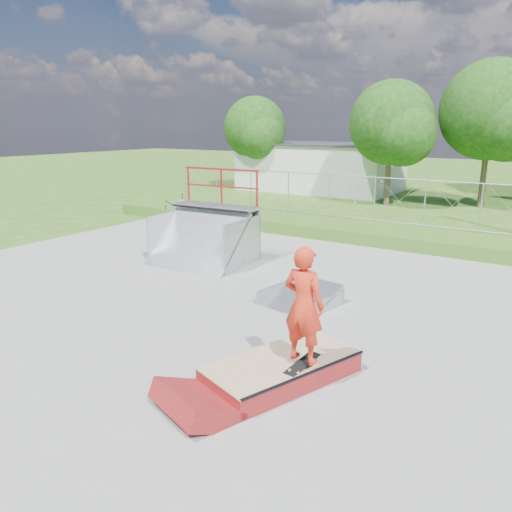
{
  "coord_description": "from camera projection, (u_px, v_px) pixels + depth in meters",
  "views": [
    {
      "loc": [
        6.93,
        -8.91,
        4.33
      ],
      "look_at": [
        0.26,
        1.32,
        1.1
      ],
      "focal_mm": 35.0,
      "sensor_mm": 36.0,
      "label": 1
    }
  ],
  "objects": [
    {
      "name": "tree_left_far",
      "position": [
        256.0,
        130.0,
        33.26
      ],
      "size": [
        4.42,
        4.16,
        6.18
      ],
      "color": "brown",
      "rests_on": "ground"
    },
    {
      "name": "skateboard",
      "position": [
        302.0,
        364.0,
        8.35
      ],
      "size": [
        0.32,
        0.82,
        0.13
      ],
      "primitive_type": "cube",
      "rotation": [
        0.14,
        0.0,
        -0.13
      ],
      "color": "black",
      "rests_on": "grind_box"
    },
    {
      "name": "concrete_pad",
      "position": [
        217.0,
        310.0,
        11.98
      ],
      "size": [
        20.0,
        16.0,
        0.04
      ],
      "primitive_type": "cube",
      "color": "gray",
      "rests_on": "ground"
    },
    {
      "name": "grind_box",
      "position": [
        281.0,
        370.0,
        8.66
      ],
      "size": [
        2.13,
        2.98,
        0.4
      ],
      "rotation": [
        0.0,
        0.0,
        -0.34
      ],
      "color": "maroon",
      "rests_on": "concrete_pad"
    },
    {
      "name": "quarter_pipe",
      "position": [
        201.0,
        218.0,
        15.65
      ],
      "size": [
        3.06,
        2.63,
        2.94
      ],
      "primitive_type": null,
      "rotation": [
        0.0,
        0.0,
        0.05
      ],
      "color": "#919498",
      "rests_on": "concrete_pad"
    },
    {
      "name": "utility_building_flat",
      "position": [
        321.0,
        168.0,
        33.64
      ],
      "size": [
        10.0,
        6.0,
        3.0
      ],
      "primitive_type": "cube",
      "color": "white",
      "rests_on": "ground"
    },
    {
      "name": "skater",
      "position": [
        304.0,
        309.0,
        8.1
      ],
      "size": [
        0.74,
        0.51,
        1.96
      ],
      "primitive_type": "imported",
      "rotation": [
        0.0,
        0.0,
        3.08
      ],
      "color": "red",
      "rests_on": "grind_box"
    },
    {
      "name": "tree_left_near",
      "position": [
        395.0,
        126.0,
        26.27
      ],
      "size": [
        4.76,
        4.48,
        6.65
      ],
      "color": "brown",
      "rests_on": "ground"
    },
    {
      "name": "flat_bank_ramp",
      "position": [
        300.0,
        296.0,
        12.26
      ],
      "size": [
        1.78,
        1.87,
        0.47
      ],
      "primitive_type": null,
      "rotation": [
        0.0,
        0.0,
        -0.17
      ],
      "color": "#919498",
      "rests_on": "concrete_pad"
    },
    {
      "name": "chain_link_fence",
      "position": [
        374.0,
        199.0,
        20.13
      ],
      "size": [
        20.0,
        0.06,
        1.8
      ],
      "primitive_type": null,
      "color": "#9B9FA4",
      "rests_on": "grass_berm"
    },
    {
      "name": "concrete_stairs",
      "position": [
        186.0,
        211.0,
        23.41
      ],
      "size": [
        1.5,
        1.6,
        0.8
      ],
      "primitive_type": null,
      "color": "gray",
      "rests_on": "ground"
    },
    {
      "name": "tree_center",
      "position": [
        496.0,
        114.0,
        25.32
      ],
      "size": [
        5.44,
        5.12,
        7.6
      ],
      "color": "brown",
      "rests_on": "ground"
    },
    {
      "name": "ground",
      "position": [
        217.0,
        310.0,
        11.98
      ],
      "size": [
        120.0,
        120.0,
        0.0
      ],
      "primitive_type": "plane",
      "color": "#345719",
      "rests_on": "ground"
    },
    {
      "name": "grass_berm",
      "position": [
        364.0,
        231.0,
        19.61
      ],
      "size": [
        24.0,
        3.0,
        0.5
      ],
      "primitive_type": "cube",
      "color": "#345719",
      "rests_on": "ground"
    }
  ]
}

